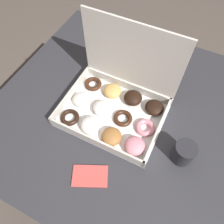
% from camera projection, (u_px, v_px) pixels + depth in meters
% --- Properties ---
extents(ground_plane, '(8.00, 8.00, 0.00)m').
position_uv_depth(ground_plane, '(116.00, 165.00, 1.58)').
color(ground_plane, '#564C44').
extents(dining_table, '(1.02, 1.02, 0.77)m').
position_uv_depth(dining_table, '(118.00, 119.00, 1.01)').
color(dining_table, '#2D2D33').
rests_on(dining_table, ground_plane).
extents(donut_box, '(0.40, 0.31, 0.34)m').
position_uv_depth(donut_box, '(116.00, 102.00, 0.87)').
color(donut_box, white).
rests_on(donut_box, dining_table).
extents(coffee_mug, '(0.08, 0.08, 0.09)m').
position_uv_depth(coffee_mug, '(184.00, 152.00, 0.77)').
color(coffee_mug, '#232328').
rests_on(coffee_mug, dining_table).
extents(paper_napkin, '(0.15, 0.12, 0.01)m').
position_uv_depth(paper_napkin, '(90.00, 176.00, 0.77)').
color(paper_napkin, '#CC4C47').
rests_on(paper_napkin, dining_table).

